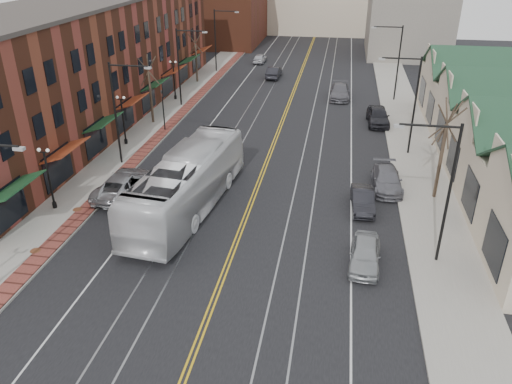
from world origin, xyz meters
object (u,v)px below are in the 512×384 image
at_px(transit_bus, 187,183).
at_px(parked_car_c, 387,180).
at_px(parked_suv, 125,184).
at_px(parked_car_d, 378,116).
at_px(parked_car_a, 365,254).
at_px(parked_car_b, 363,200).

xyz_separation_m(transit_bus, parked_car_c, (13.23, 5.41, -1.24)).
bearing_deg(parked_suv, parked_car_c, -164.91).
bearing_deg(parked_car_d, parked_car_a, -97.03).
height_order(parked_car_a, parked_car_d, parked_car_d).
bearing_deg(transit_bus, parked_car_b, -163.57).
bearing_deg(transit_bus, parked_car_c, -151.29).
bearing_deg(parked_suv, transit_bus, 167.96).
bearing_deg(parked_car_a, parked_car_c, 83.84).
distance_m(parked_car_a, parked_car_c, 10.13).
relative_size(transit_bus, parked_car_d, 2.80).
bearing_deg(parked_car_a, transit_bus, 162.20).
relative_size(parked_suv, parked_car_b, 1.50).
height_order(transit_bus, parked_suv, transit_bus).
relative_size(transit_bus, parked_car_b, 3.49).
relative_size(transit_bus, parked_car_c, 2.85).
distance_m(transit_bus, parked_suv, 5.32).
bearing_deg(parked_car_a, parked_car_d, 89.70).
bearing_deg(parked_car_b, parked_car_a, -93.08).
xyz_separation_m(parked_car_c, parked_car_d, (0.03, 14.45, 0.14)).
bearing_deg(parked_suv, parked_car_a, 162.82).
xyz_separation_m(transit_bus, parked_car_d, (13.26, 19.86, -1.10)).
xyz_separation_m(parked_suv, parked_car_d, (18.29, 18.57, 0.02)).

